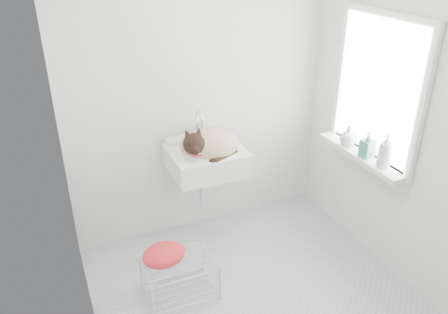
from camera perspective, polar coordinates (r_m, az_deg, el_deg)
name	(u,v)px	position (r m, az deg, el deg)	size (l,w,h in m)	color
floor	(252,292)	(3.44, 3.59, -16.76)	(2.20, 2.00, 0.02)	#BEBEBE
back_wall	(200,89)	(3.59, -3.10, 8.63)	(2.20, 0.02, 2.50)	silver
right_wall	(398,111)	(3.36, 21.33, 5.51)	(0.02, 2.00, 2.50)	silver
left_wall	(70,171)	(2.47, -19.02, -1.64)	(0.02, 2.00, 2.50)	silver
window_glass	(379,89)	(3.45, 19.18, 8.19)	(0.01, 0.80, 1.00)	white
window_frame	(377,89)	(3.44, 18.99, 8.17)	(0.04, 0.90, 1.10)	white
windowsill	(361,155)	(3.59, 17.05, 0.22)	(0.16, 0.88, 0.04)	white
sink	(206,149)	(3.49, -2.32, 1.04)	(0.58, 0.50, 0.23)	white
faucet	(197,124)	(3.59, -3.41, 4.19)	(0.21, 0.15, 0.21)	silver
cat	(208,145)	(3.46, -2.05, 1.57)	(0.52, 0.45, 0.31)	#C2B587
wire_rack	(180,278)	(3.33, -5.68, -15.09)	(0.48, 0.34, 0.29)	silver
towel	(164,258)	(3.23, -7.66, -12.71)	(0.31, 0.22, 0.13)	#FF2E0D
bottle_a	(382,167)	(3.42, 19.55, -1.21)	(0.08, 0.08, 0.22)	white
bottle_b	(366,157)	(3.53, 17.62, 0.05)	(0.09, 0.09, 0.20)	teal
bottle_c	(347,145)	(3.69, 15.41, 1.50)	(0.13, 0.13, 0.17)	silver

